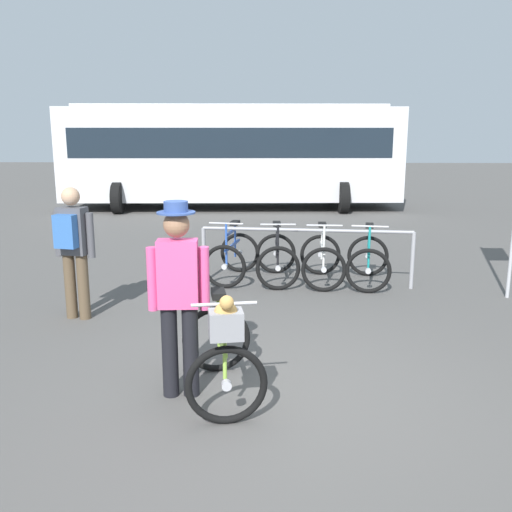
% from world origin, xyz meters
% --- Properties ---
extents(ground_plane, '(80.00, 80.00, 0.00)m').
position_xyz_m(ground_plane, '(0.00, 0.00, 0.00)').
color(ground_plane, '#514F4C').
extents(bike_rack_rail, '(3.20, 0.35, 0.88)m').
position_xyz_m(bike_rack_rail, '(0.40, 3.76, 0.66)').
color(bike_rack_rail, '#99999E').
rests_on(bike_rack_rail, ground).
extents(racked_bike_blue, '(0.83, 1.18, 0.97)m').
position_xyz_m(racked_bike_blue, '(-0.73, 4.04, 0.37)').
color(racked_bike_blue, black).
rests_on(racked_bike_blue, ground).
extents(racked_bike_black, '(0.69, 1.13, 0.98)m').
position_xyz_m(racked_bike_black, '(-0.03, 3.98, 0.37)').
color(racked_bike_black, black).
rests_on(racked_bike_black, ground).
extents(racked_bike_white, '(0.69, 1.13, 0.98)m').
position_xyz_m(racked_bike_white, '(0.67, 3.91, 0.37)').
color(racked_bike_white, black).
rests_on(racked_bike_white, ground).
extents(racked_bike_teal, '(0.82, 1.18, 0.97)m').
position_xyz_m(racked_bike_teal, '(1.36, 3.85, 0.37)').
color(racked_bike_teal, black).
rests_on(racked_bike_teal, ground).
extents(featured_bicycle, '(0.84, 1.25, 1.09)m').
position_xyz_m(featured_bicycle, '(-0.52, -0.07, 0.49)').
color(featured_bicycle, black).
rests_on(featured_bicycle, ground).
extents(person_with_featured_bike, '(0.53, 0.32, 1.72)m').
position_xyz_m(person_with_featured_bike, '(-0.89, 0.04, 0.95)').
color(person_with_featured_bike, black).
rests_on(person_with_featured_bike, ground).
extents(pedestrian_with_backpack, '(0.52, 0.38, 1.64)m').
position_xyz_m(pedestrian_with_backpack, '(-2.53, 2.08, 0.94)').
color(pedestrian_with_backpack, brown).
rests_on(pedestrian_with_backpack, ground).
extents(bus_distant, '(10.11, 3.71, 3.08)m').
position_xyz_m(bus_distant, '(-1.38, 12.76, 1.74)').
color(bus_distant, silver).
rests_on(bus_distant, ground).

